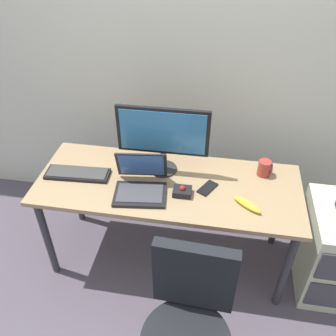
% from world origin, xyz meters
% --- Properties ---
extents(ground_plane, '(8.00, 8.00, 0.00)m').
position_xyz_m(ground_plane, '(0.00, 0.00, 0.00)').
color(ground_plane, '#4C4551').
extents(back_wall, '(6.00, 0.10, 2.80)m').
position_xyz_m(back_wall, '(0.00, 0.67, 1.40)').
color(back_wall, beige).
rests_on(back_wall, ground).
extents(desk, '(1.66, 0.64, 0.71)m').
position_xyz_m(desk, '(0.00, 0.00, 0.63)').
color(desk, '#957B57').
rests_on(desk, ground).
extents(file_cabinet, '(0.42, 0.53, 0.64)m').
position_xyz_m(file_cabinet, '(1.11, -0.03, 0.32)').
color(file_cabinet, beige).
rests_on(file_cabinet, ground).
extents(office_chair, '(0.52, 0.52, 0.92)m').
position_xyz_m(office_chair, '(0.23, -0.79, 0.41)').
color(office_chair, black).
rests_on(office_chair, ground).
extents(monitor_main, '(0.57, 0.18, 0.45)m').
position_xyz_m(monitor_main, '(-0.05, 0.13, 0.98)').
color(monitor_main, '#262628').
rests_on(monitor_main, desk).
extents(keyboard, '(0.42, 0.16, 0.03)m').
position_xyz_m(keyboard, '(-0.59, -0.02, 0.72)').
color(keyboard, black).
rests_on(keyboard, desk).
extents(laptop, '(0.34, 0.33, 0.23)m').
position_xyz_m(laptop, '(-0.15, -0.09, 0.76)').
color(laptop, black).
rests_on(laptop, desk).
extents(trackball_mouse, '(0.11, 0.09, 0.07)m').
position_xyz_m(trackball_mouse, '(0.10, -0.09, 0.73)').
color(trackball_mouse, black).
rests_on(trackball_mouse, desk).
extents(coffee_mug, '(0.09, 0.08, 0.11)m').
position_xyz_m(coffee_mug, '(0.59, 0.18, 0.76)').
color(coffee_mug, '#98332D').
rests_on(coffee_mug, desk).
extents(cell_phone, '(0.13, 0.16, 0.01)m').
position_xyz_m(cell_phone, '(0.25, -0.01, 0.72)').
color(cell_phone, black).
rests_on(cell_phone, desk).
extents(banana, '(0.18, 0.15, 0.04)m').
position_xyz_m(banana, '(0.49, -0.13, 0.73)').
color(banana, yellow).
rests_on(banana, desk).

